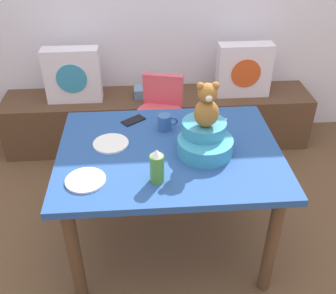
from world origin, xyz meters
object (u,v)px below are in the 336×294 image
at_px(teddy_bear, 207,106).
at_px(dinner_plate_far, 111,144).
at_px(cell_phone, 133,120).
at_px(ketchup_bottle, 157,166).
at_px(dining_table, 169,165).
at_px(coffee_mug, 165,122).
at_px(dinner_plate_near, 86,180).
at_px(pillow_floral_right, 244,70).
at_px(pillow_floral_left, 73,75).
at_px(infant_seat_teal, 205,140).
at_px(highchair, 160,115).
at_px(book_stack, 146,92).

relative_size(teddy_bear, dinner_plate_far, 1.25).
bearing_deg(cell_phone, teddy_bear, -169.86).
bearing_deg(ketchup_bottle, dinner_plate_far, 125.46).
xyz_separation_m(dining_table, coffee_mug, (-0.01, 0.22, 0.15)).
distance_m(dining_table, dinner_plate_near, 0.51).
distance_m(teddy_bear, coffee_mug, 0.39).
height_order(teddy_bear, dinner_plate_near, teddy_bear).
bearing_deg(pillow_floral_right, pillow_floral_left, 180.00).
xyz_separation_m(pillow_floral_left, infant_seat_teal, (0.87, -1.22, 0.13)).
distance_m(pillow_floral_right, highchair, 0.84).
bearing_deg(cell_phone, highchair, -60.07).
bearing_deg(teddy_bear, book_stack, 103.15).
xyz_separation_m(pillow_floral_right, cell_phone, (-0.90, -0.86, 0.06)).
xyz_separation_m(teddy_bear, dinner_plate_far, (-0.51, 0.10, -0.27)).
bearing_deg(book_stack, dinner_plate_far, -101.07).
distance_m(infant_seat_teal, dinner_plate_near, 0.66).
distance_m(infant_seat_teal, cell_phone, 0.53).
bearing_deg(dining_table, pillow_floral_left, 119.79).
xyz_separation_m(book_stack, dining_table, (0.10, -1.21, 0.13)).
distance_m(pillow_floral_left, book_stack, 0.61).
relative_size(ketchup_bottle, coffee_mug, 1.54).
xyz_separation_m(ketchup_bottle, cell_phone, (-0.12, 0.59, -0.08)).
bearing_deg(cell_phone, coffee_mug, -158.12).
distance_m(highchair, cell_phone, 0.53).
bearing_deg(pillow_floral_right, ketchup_bottle, -118.40).
height_order(infant_seat_teal, teddy_bear, teddy_bear).
distance_m(highchair, coffee_mug, 0.62).
distance_m(highchair, teddy_bear, 0.96).
distance_m(dining_table, ketchup_bottle, 0.34).
relative_size(pillow_floral_right, coffee_mug, 3.67).
height_order(pillow_floral_left, cell_phone, pillow_floral_left).
distance_m(dinner_plate_near, dinner_plate_far, 0.34).
xyz_separation_m(pillow_floral_left, highchair, (0.67, -0.42, -0.16)).
bearing_deg(dinner_plate_near, dinner_plate_far, 71.10).
bearing_deg(cell_phone, dinner_plate_far, 116.04).
height_order(highchair, teddy_bear, teddy_bear).
height_order(highchair, ketchup_bottle, ketchup_bottle).
bearing_deg(dinner_plate_far, dining_table, -13.24).
bearing_deg(highchair, book_stack, 101.96).
height_order(dinner_plate_near, dinner_plate_far, same).
relative_size(ketchup_bottle, dinner_plate_near, 0.92).
height_order(pillow_floral_left, ketchup_bottle, ketchup_bottle).
height_order(highchair, cell_phone, highchair).
bearing_deg(cell_phone, infant_seat_teal, -169.82).
relative_size(coffee_mug, dinner_plate_near, 0.60).
distance_m(book_stack, dinner_plate_far, 1.18).
height_order(book_stack, cell_phone, cell_phone).
bearing_deg(cell_phone, book_stack, -43.44).
bearing_deg(highchair, dinner_plate_near, -112.61).
bearing_deg(infant_seat_teal, teddy_bear, -90.00).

